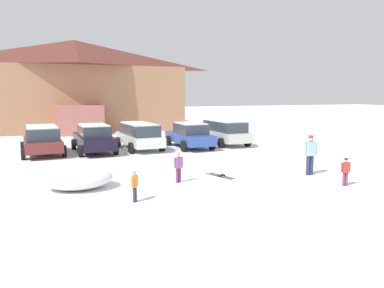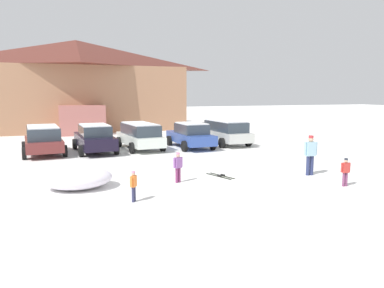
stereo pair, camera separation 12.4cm
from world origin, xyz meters
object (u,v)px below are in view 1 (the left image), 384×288
Objects in this scene: parked_black_sedan at (94,138)px; skier_child_in_purple_jacket at (178,166)px; plowed_snow_pile at (78,178)px; parked_blue_hatchback at (190,135)px; skier_child_in_orange_jacket at (135,185)px; parked_silver_wagon at (224,131)px; parked_maroon_van at (42,139)px; parked_white_suv at (139,135)px; skier_child_in_red_jacket at (346,170)px; skier_adult_in_blue_parka at (310,153)px; pair_of_skis at (221,176)px; ski_lodge at (76,84)px.

skier_child_in_purple_jacket is at bearing -75.53° from parked_black_sedan.
plowed_snow_pile is at bearing 173.82° from skier_child_in_purple_jacket.
parked_blue_hatchback reaches higher than plowed_snow_pile.
skier_child_in_orange_jacket is 0.41× the size of plowed_snow_pile.
skier_child_in_orange_jacket is (-8.33, -11.07, -0.32)m from parked_silver_wagon.
parked_maroon_van is 10.13m from skier_child_in_purple_jacket.
parked_black_sedan is at bearing -177.70° from parked_silver_wagon.
parked_white_suv is at bearing 64.44° from plowed_snow_pile.
skier_adult_in_blue_parka is (-0.03, 2.01, 0.35)m from skier_child_in_red_jacket.
skier_child_in_purple_jacket is 0.48× the size of plowed_snow_pile.
parked_black_sedan is at bearing 177.17° from parked_blue_hatchback.
pair_of_skis is (1.52, -8.55, -0.85)m from parked_white_suv.
plowed_snow_pile is at bearing 161.80° from skier_child_in_red_jacket.
skier_child_in_purple_jacket is at bearing -92.84° from parked_white_suv.
skier_child_in_purple_jacket is (-5.60, 2.65, 0.07)m from skier_child_in_red_jacket.
skier_child_in_orange_jacket reaches higher than pair_of_skis.
pair_of_skis is at bearing 163.72° from skier_adult_in_blue_parka.
parked_maroon_van is 11.27m from parked_silver_wagon.
ski_lodge is 13.13× the size of pair_of_skis.
parked_blue_hatchback is 3.06× the size of pair_of_skis.
skier_adult_in_blue_parka reaches higher than pair_of_skis.
parked_blue_hatchback is (8.59, -0.30, -0.07)m from parked_maroon_van.
ski_lodge reaches higher than parked_blue_hatchback.
skier_child_in_orange_jacket is at bearing -74.70° from parked_maroon_van.
parked_black_sedan is 2.72m from parked_white_suv.
parked_white_suv is 5.79m from parked_silver_wagon.
parked_silver_wagon is 11.78m from skier_child_in_red_jacket.
parked_black_sedan is at bearing 116.86° from pair_of_skis.
parked_white_suv is 11.22m from skier_child_in_orange_jacket.
skier_adult_in_blue_parka is 0.68× the size of plowed_snow_pile.
parked_silver_wagon is (11.27, 0.33, 0.01)m from parked_maroon_van.
parked_blue_hatchback is 3.86× the size of skier_child_in_purple_jacket.
parked_silver_wagon is at bearing 2.30° from parked_black_sedan.
parked_silver_wagon reaches higher than plowed_snow_pile.
skier_child_in_purple_jacket is (-3.55, -8.49, -0.14)m from parked_blue_hatchback.
skier_adult_in_blue_parka is 1.43× the size of skier_child_in_purple_jacket.
skier_adult_in_blue_parka is (-0.66, -9.75, 0.07)m from parked_silver_wagon.
parked_maroon_van reaches higher than parked_blue_hatchback.
skier_adult_in_blue_parka is at bearing -6.49° from skier_child_in_purple_jacket.
parked_maroon_van is at bearing 138.39° from skier_adult_in_blue_parka.
ski_lodge is 11.54× the size of skier_adult_in_blue_parka.
skier_adult_in_blue_parka is at bearing -6.36° from plowed_snow_pile.
parked_white_suv reaches higher than skier_child_in_orange_jacket.
parked_black_sedan is 8.51m from plowed_snow_pile.
parked_silver_wagon reaches higher than parked_blue_hatchback.
parked_maroon_van is 3.65× the size of skier_child_in_purple_jacket.
parked_silver_wagon is 4.72× the size of skier_child_in_orange_jacket.
skier_adult_in_blue_parka is at bearing -93.87° from parked_silver_wagon.
parked_maroon_van is at bearing -178.11° from parked_white_suv.
pair_of_skis is at bearing -101.10° from parked_blue_hatchback.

